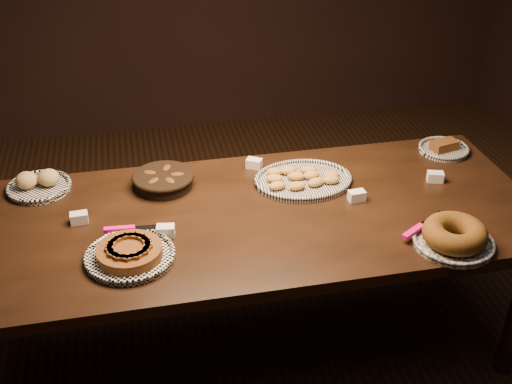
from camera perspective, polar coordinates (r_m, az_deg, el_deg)
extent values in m
plane|color=black|center=(3.14, -0.18, -13.42)|extent=(5.00, 5.00, 0.00)
cube|color=black|center=(2.68, -0.21, -2.33)|extent=(2.40, 1.00, 0.05)
cylinder|color=black|center=(3.23, -20.89, -6.26)|extent=(0.08, 0.08, 0.70)
cylinder|color=black|center=(3.52, 15.99, -1.97)|extent=(0.08, 0.08, 0.70)
torus|color=white|center=(2.44, -11.15, -5.47)|extent=(0.34, 0.34, 0.02)
cylinder|color=#44260D|center=(2.44, -11.18, -5.25)|extent=(0.29, 0.29, 0.04)
cube|color=#55240E|center=(2.41, -9.69, -4.80)|extent=(0.04, 0.09, 0.01)
cube|color=#55240E|center=(2.43, -9.74, -4.36)|extent=(0.04, 0.09, 0.01)
cube|color=#55240E|center=(2.46, -10.14, -4.03)|extent=(0.07, 0.08, 0.01)
cube|color=#55240E|center=(2.47, -10.77, -3.86)|extent=(0.09, 0.05, 0.01)
cube|color=#55240E|center=(2.48, -11.51, -3.89)|extent=(0.09, 0.04, 0.01)
cube|color=#55240E|center=(2.47, -12.19, -4.12)|extent=(0.08, 0.07, 0.01)
cube|color=#55240E|center=(2.45, -12.66, -4.49)|extent=(0.06, 0.09, 0.01)
cube|color=#55240E|center=(2.42, -12.82, -4.93)|extent=(0.03, 0.08, 0.01)
cube|color=#55240E|center=(2.40, -12.61, -5.34)|extent=(0.06, 0.08, 0.01)
cube|color=#55240E|center=(2.38, -12.08, -5.62)|extent=(0.08, 0.07, 0.01)
cube|color=#55240E|center=(2.37, -11.35, -5.70)|extent=(0.09, 0.03, 0.01)
cube|color=#55240E|center=(2.37, -10.59, -5.56)|extent=(0.09, 0.05, 0.01)
cube|color=#55240E|center=(2.38, -9.99, -5.23)|extent=(0.07, 0.08, 0.01)
cube|color=#FF0C8E|center=(2.57, -12.05, -3.23)|extent=(0.12, 0.03, 0.02)
cube|color=silver|center=(2.56, -9.15, -3.12)|extent=(0.15, 0.04, 0.00)
torus|color=black|center=(2.88, 4.21, 1.19)|extent=(0.36, 0.36, 0.02)
ellipsoid|color=#8F5C29|center=(2.80, 1.91, 0.56)|extent=(0.09, 0.06, 0.04)
ellipsoid|color=#8F5C29|center=(2.80, 3.64, 0.54)|extent=(0.08, 0.06, 0.04)
ellipsoid|color=#8F5C29|center=(2.83, 5.32, 0.88)|extent=(0.09, 0.07, 0.04)
ellipsoid|color=#8F5C29|center=(2.86, 6.68, 1.10)|extent=(0.08, 0.05, 0.04)
ellipsoid|color=#8F5C29|center=(2.85, 1.67, 1.21)|extent=(0.09, 0.07, 0.04)
ellipsoid|color=#8F5C29|center=(2.87, 3.56, 1.43)|extent=(0.09, 0.07, 0.04)
ellipsoid|color=#8F5C29|center=(2.89, 4.96, 1.52)|extent=(0.08, 0.06, 0.04)
ellipsoid|color=#8F5C29|center=(2.90, 6.71, 1.52)|extent=(0.08, 0.05, 0.04)
ellipsoid|color=#8F5C29|center=(2.90, 1.67, 1.82)|extent=(0.08, 0.05, 0.04)
ellipsoid|color=#8F5C29|center=(2.92, 2.88, 1.93)|extent=(0.08, 0.05, 0.04)
ellipsoid|color=#8F5C29|center=(2.93, 4.68, 1.98)|extent=(0.08, 0.06, 0.04)
torus|color=black|center=(2.58, 17.15, -4.17)|extent=(0.31, 0.31, 0.02)
torus|color=brown|center=(2.56, 17.27, -3.53)|extent=(0.33, 0.33, 0.09)
cube|color=#FF0C8E|center=(2.58, 13.79, -3.41)|extent=(0.11, 0.08, 0.02)
cube|color=silver|center=(2.67, 15.36, -2.37)|extent=(0.14, 0.11, 0.00)
cylinder|color=black|center=(2.86, -8.23, 1.02)|extent=(0.33, 0.33, 0.06)
torus|color=black|center=(2.85, -8.26, 1.38)|extent=(0.28, 0.28, 0.02)
ellipsoid|color=black|center=(2.85, -6.99, 1.37)|extent=(0.09, 0.06, 0.04)
ellipsoid|color=black|center=(2.90, -7.92, 1.95)|extent=(0.07, 0.09, 0.04)
ellipsoid|color=black|center=(2.88, -9.40, 1.52)|extent=(0.09, 0.08, 0.04)
ellipsoid|color=black|center=(2.81, -9.07, 0.79)|extent=(0.09, 0.09, 0.04)
ellipsoid|color=black|center=(2.80, -7.63, 0.81)|extent=(0.07, 0.09, 0.04)
torus|color=white|center=(2.97, -18.74, 0.54)|extent=(0.28, 0.28, 0.02)
ellipsoid|color=#A47A4C|center=(2.97, -19.73, 0.98)|extent=(0.09, 0.09, 0.08)
ellipsoid|color=#A47A4C|center=(2.96, -17.97, 1.23)|extent=(0.09, 0.09, 0.08)
torus|color=black|center=(3.26, 16.35, 3.78)|extent=(0.24, 0.24, 0.02)
cube|color=#44260D|center=(3.26, 16.39, 4.01)|extent=(0.14, 0.10, 0.05)
cube|color=white|center=(2.54, -8.04, -3.44)|extent=(0.08, 0.06, 0.04)
cube|color=white|center=(2.99, -0.17, 2.56)|extent=(0.08, 0.07, 0.04)
cube|color=white|center=(2.77, 8.94, -0.33)|extent=(0.07, 0.05, 0.04)
cube|color=white|center=(2.69, -15.45, -2.23)|extent=(0.07, 0.05, 0.04)
cube|color=white|center=(2.99, 15.65, 1.31)|extent=(0.08, 0.06, 0.04)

